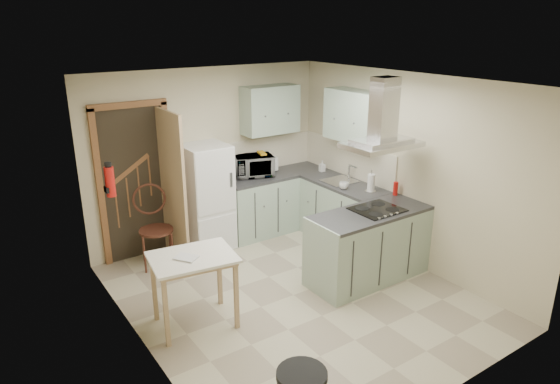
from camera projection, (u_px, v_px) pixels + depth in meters
floor at (294, 295)px, 5.94m from camera, size 4.20×4.20×0.00m
ceiling at (296, 82)px, 5.12m from camera, size 4.20×4.20×0.00m
back_wall at (209, 156)px, 7.16m from camera, size 3.60×0.00×3.60m
left_wall at (136, 234)px, 4.57m from camera, size 0.00×4.20×4.20m
right_wall at (406, 170)px, 6.49m from camera, size 0.00×4.20×4.20m
doorway at (136, 183)px, 6.62m from camera, size 1.10×0.12×2.10m
fridge at (207, 197)px, 6.99m from camera, size 0.60×0.60×1.50m
counter_back at (259, 205)px, 7.55m from camera, size 1.08×0.60×0.90m
counter_right at (331, 207)px, 7.47m from camera, size 0.60×1.95×0.90m
splashback at (265, 153)px, 7.70m from camera, size 1.68×0.02×0.50m
wall_cabinet_back at (270, 110)px, 7.34m from camera, size 0.85×0.35×0.70m
wall_cabinet_right at (354, 116)px, 6.86m from camera, size 0.35×0.90×0.70m
peninsula at (369, 245)px, 6.20m from camera, size 1.55×0.65×0.90m
hob at (377, 209)px, 6.10m from camera, size 0.58×0.50×0.01m
extractor_hood at (382, 145)px, 5.84m from camera, size 0.90×0.55×0.10m
sink at (340, 181)px, 7.18m from camera, size 0.45×0.40×0.01m
fire_extinguisher at (110, 182)px, 5.22m from camera, size 0.10×0.10×0.32m
drop_leaf_table at (195, 290)px, 5.26m from camera, size 0.94×0.76×0.80m
bentwood_chair at (156, 230)px, 6.51m from camera, size 0.55×0.55×1.00m
microwave at (254, 166)px, 7.39m from camera, size 0.65×0.53×0.31m
kettle at (273, 164)px, 7.64m from camera, size 0.18×0.18×0.23m
cereal_box at (262, 163)px, 7.48m from camera, size 0.15×0.24×0.34m
soap_bottle at (322, 166)px, 7.63m from camera, size 0.08×0.09×0.17m
paper_towel at (371, 183)px, 6.71m from camera, size 0.12×0.12×0.25m
cup at (344, 186)px, 6.84m from camera, size 0.14×0.14×0.10m
red_bottle at (396, 189)px, 6.59m from camera, size 0.07×0.07×0.18m
book at (182, 257)px, 4.99m from camera, size 0.26×0.28×0.10m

